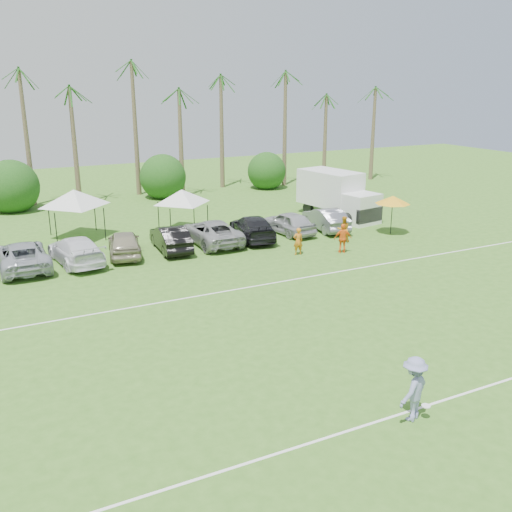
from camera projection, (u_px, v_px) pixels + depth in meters
name	position (u px, v px, depth m)	size (l,w,h in m)	color
ground	(392.00, 473.00, 14.62)	(120.00, 120.00, 0.00)	#3C6D20
field_lines	(253.00, 348.00, 21.45)	(80.00, 12.10, 0.01)	white
palm_tree_4	(30.00, 111.00, 43.16)	(2.40, 2.40, 8.90)	brown
palm_tree_5	(83.00, 98.00, 44.62)	(2.40, 2.40, 9.90)	brown
palm_tree_6	(133.00, 86.00, 46.08)	(2.40, 2.40, 10.90)	brown
palm_tree_7	(179.00, 76.00, 47.55)	(2.40, 2.40, 11.90)	brown
palm_tree_8	(234.00, 106.00, 50.45)	(2.40, 2.40, 8.90)	brown
palm_tree_9	(283.00, 95.00, 52.34)	(2.40, 2.40, 9.90)	brown
palm_tree_10	(329.00, 86.00, 54.23)	(2.40, 2.40, 10.90)	brown
palm_tree_11	(364.00, 76.00, 55.70)	(2.40, 2.40, 11.90)	brown
bush_tree_1	(10.00, 185.00, 44.82)	(4.00, 4.00, 4.00)	brown
bush_tree_2	(157.00, 174.00, 49.97)	(4.00, 4.00, 4.00)	brown
bush_tree_3	(259.00, 167.00, 54.26)	(4.00, 4.00, 4.00)	brown
sideline_player_a	(298.00, 241.00, 32.78)	(0.58, 0.38, 1.59)	orange
sideline_player_b	(343.00, 229.00, 35.36)	(0.79, 0.62, 1.63)	orange
sideline_player_c	(343.00, 238.00, 33.11)	(1.01, 0.42, 1.73)	orange
box_truck	(338.00, 193.00, 41.51)	(3.53, 6.79, 3.33)	white
canopy_tent_left	(74.00, 190.00, 35.67)	(4.49, 4.49, 3.64)	black
canopy_tent_right	(182.00, 190.00, 37.62)	(3.98, 3.98, 3.23)	black
market_umbrella	(393.00, 200.00, 36.81)	(2.28, 2.28, 2.54)	black
frisbee_player	(414.00, 389.00, 16.66)	(1.48, 1.17, 2.00)	#8287B8
parked_car_2	(22.00, 255.00, 30.28)	(2.48, 5.37, 1.49)	#A3A7B0
parked_car_3	(76.00, 250.00, 31.22)	(2.09, 5.14, 1.49)	white
parked_car_4	(124.00, 243.00, 32.54)	(1.76, 4.38, 1.49)	tan
parked_car_5	(171.00, 238.00, 33.62)	(1.58, 4.53, 1.49)	black
parked_car_6	(212.00, 232.00, 34.99)	(2.48, 5.37, 1.49)	#9B9B9C
parked_car_7	(252.00, 228.00, 36.05)	(2.09, 5.14, 1.49)	black
parked_car_8	(289.00, 223.00, 37.33)	(1.76, 4.38, 1.49)	#AEAFB2
parked_car_9	(326.00, 219.00, 38.29)	(1.58, 4.53, 1.49)	slate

